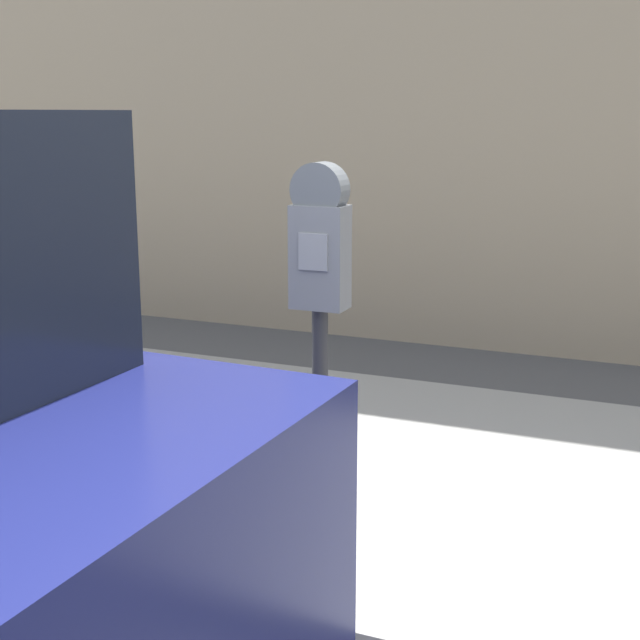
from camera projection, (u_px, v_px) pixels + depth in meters
sidewalk at (429, 485)px, 4.25m from camera, size 24.00×2.80×0.14m
parking_meter at (320, 287)px, 3.09m from camera, size 0.19×0.12×1.50m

